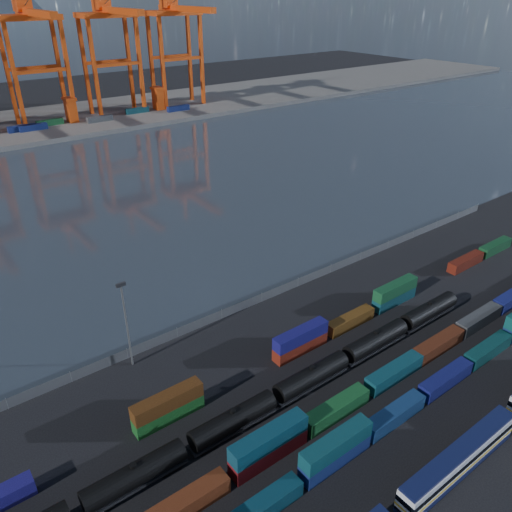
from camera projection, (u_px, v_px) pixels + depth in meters
ground at (362, 375)px, 84.69m from camera, size 700.00×700.00×0.00m
harbor_water at (114, 194)px, 158.44m from camera, size 700.00×700.00×0.00m
far_quay at (23, 126)px, 231.73m from camera, size 700.00×70.00×2.00m
passenger_train at (458, 461)px, 66.48m from camera, size 74.61×2.79×4.79m
container_row_south at (417, 397)px, 77.50m from camera, size 139.29×2.38×5.07m
container_row_mid at (382, 379)px, 81.53m from camera, size 141.28×2.47×5.27m
container_row_north at (304, 341)px, 89.74m from camera, size 140.10×2.28×4.87m
tanker_string at (233, 421)px, 72.79m from camera, size 107.48×3.11×4.45m
waterfront_fence at (262, 298)px, 103.88m from camera, size 160.12×0.12×2.20m
yard_light_mast at (126, 321)px, 82.65m from camera, size 1.60×0.40×16.60m
quay_containers at (5, 131)px, 214.60m from camera, size 172.58×10.99×2.60m
straddle_carriers at (20, 116)px, 220.13m from camera, size 140.00×7.00×11.10m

